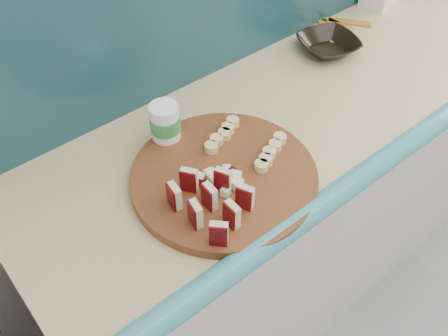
% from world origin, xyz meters
% --- Properties ---
extents(kitchen_counter, '(2.20, 0.63, 0.91)m').
position_xyz_m(kitchen_counter, '(0.10, 1.50, 0.46)').
color(kitchen_counter, silver).
rests_on(kitchen_counter, ground).
extents(cutting_board, '(0.59, 0.59, 0.03)m').
position_xyz_m(cutting_board, '(-0.48, 1.40, 0.92)').
color(cutting_board, '#4F2D10').
rests_on(cutting_board, kitchen_counter).
extents(apple_wedges, '(0.15, 0.21, 0.06)m').
position_xyz_m(apple_wedges, '(-0.58, 1.34, 0.97)').
color(apple_wedges, beige).
rests_on(apple_wedges, cutting_board).
extents(apple_chunks, '(0.07, 0.08, 0.02)m').
position_xyz_m(apple_chunks, '(-0.51, 1.39, 0.95)').
color(apple_chunks, '#FEF7CB').
rests_on(apple_chunks, cutting_board).
extents(banana_slices, '(0.18, 0.20, 0.02)m').
position_xyz_m(banana_slices, '(-0.38, 1.44, 0.95)').
color(banana_slices, '#E1CF89').
rests_on(banana_slices, cutting_board).
extents(brown_bowl, '(0.23, 0.23, 0.05)m').
position_xyz_m(brown_bowl, '(0.14, 1.63, 0.93)').
color(brown_bowl, black).
rests_on(brown_bowl, kitchen_counter).
extents(canister, '(0.08, 0.08, 0.13)m').
position_xyz_m(canister, '(-0.51, 1.60, 0.98)').
color(canister, white).
rests_on(canister, kitchen_counter).
extents(banana_peel, '(0.21, 0.17, 0.01)m').
position_xyz_m(banana_peel, '(0.28, 1.72, 0.91)').
color(banana_peel, '#B59622').
rests_on(banana_peel, kitchen_counter).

